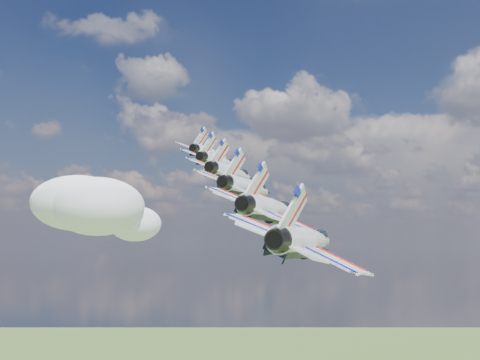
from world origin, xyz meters
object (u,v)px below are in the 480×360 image
Objects in this scene: jet_2 at (233,173)px; jet_4 at (271,209)px; jet_0 at (212,154)px; jet_1 at (221,163)px; jet_5 at (307,241)px; jet_3 at (249,188)px.

jet_2 reaches higher than jet_4.
jet_4 is (32.70, -32.52, -11.91)m from jet_0.
jet_5 is (32.70, -32.52, -11.91)m from jet_1.
jet_3 is at bearing 121.72° from jet_4.
jet_3 is (8.18, -8.13, -2.98)m from jet_2.
jet_3 is 11.91m from jet_4.
jet_2 is at bearing -58.28° from jet_0.
jet_4 is at bearing 121.72° from jet_5.
jet_0 reaches higher than jet_5.
jet_3 is at bearing -58.28° from jet_1.
jet_2 is 1.00× the size of jet_3.
jet_1 reaches higher than jet_3.
jet_0 is 1.00× the size of jet_5.
jet_5 is (16.35, -16.26, -5.96)m from jet_3.
jet_0 is 1.00× the size of jet_1.
jet_1 is at bearing 121.72° from jet_4.
jet_5 is (24.53, -24.39, -8.93)m from jet_2.
jet_0 is 59.54m from jet_5.
jet_1 is 23.82m from jet_3.
jet_3 is at bearing -58.28° from jet_0.
jet_0 is at bearing 121.72° from jet_3.
jet_2 is 35.73m from jet_5.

